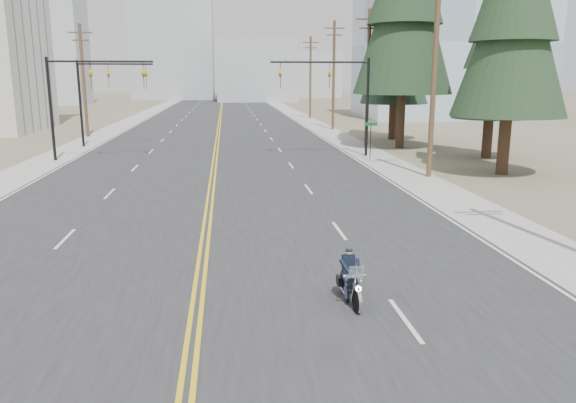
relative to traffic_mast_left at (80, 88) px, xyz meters
The scene contains 23 objects.
road 39.36m from the traffic_mast_left, 76.71° to the left, with size 20.00×200.00×0.01m, color #303033.
sidewalk_left 38.40m from the traffic_mast_left, 93.80° to the left, with size 3.00×200.00×0.01m, color #A5A5A0.
sidewalk_right 43.45m from the traffic_mast_left, 61.68° to the left, with size 3.00×200.00×0.01m, color #A5A5A0.
traffic_mast_left is the anchor object (origin of this frame).
traffic_mast_right 17.95m from the traffic_mast_left, ahead, with size 7.10×0.26×7.00m.
traffic_mast_far 8.01m from the traffic_mast_left, 92.40° to the left, with size 6.10×0.26×7.00m.
street_sign 20.12m from the traffic_mast_left, ahead, with size 0.90×0.06×2.62m.
utility_pole_b 23.31m from the traffic_mast_left, 22.74° to the right, with size 2.20×0.30×11.50m.
utility_pole_c 22.31m from the traffic_mast_left, 15.61° to the left, with size 2.20×0.30×11.00m.
utility_pole_d 30.06m from the traffic_mast_left, 44.36° to the left, with size 2.20×0.30×11.50m.
utility_pole_e 43.66m from the traffic_mast_left, 60.53° to the left, with size 2.20×0.30×11.00m.
utility_pole_left 16.39m from the traffic_mast_left, 102.42° to the left, with size 2.20×0.30×10.50m.
glass_building 56.11m from the traffic_mast_left, 42.84° to the left, with size 24.00×16.00×20.00m, color #9EB5CC.
haze_bldg_a 87.20m from the traffic_mast_left, 107.41° to the left, with size 14.00×12.00×22.00m, color #B7BCC6.
haze_bldg_b 94.56m from the traffic_mast_left, 79.66° to the left, with size 18.00×14.00×14.00m, color #ADB2B7.
haze_bldg_c 92.19m from the traffic_mast_left, 57.88° to the left, with size 16.00×12.00×18.00m, color #B7BCC6.
haze_bldg_d 108.34m from the traffic_mast_left, 91.60° to the left, with size 20.00×15.00×26.00m, color #ADB2B7.
haze_bldg_e 122.80m from the traffic_mast_left, 73.94° to the left, with size 14.00×14.00×12.00m, color #B7BCC6.
haze_bldg_f 106.28m from the traffic_mast_left, 112.71° to the left, with size 12.00×12.00×16.00m, color #ADB2B7.
motorcyclist 30.01m from the traffic_mast_left, 64.24° to the right, with size 0.77×1.79×1.40m, color black, non-canonical shape.
conifer_near 27.95m from the traffic_mast_left, 18.23° to the right, with size 6.50×6.50×17.20m.
conifer_mid 28.57m from the traffic_mast_left, ahead, with size 5.28×5.28×14.07m.
conifer_far 27.64m from the traffic_mast_left, 23.00° to the left, with size 6.14×6.14×16.46m.
Camera 1 is at (0.86, -8.10, 5.73)m, focal length 35.00 mm.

